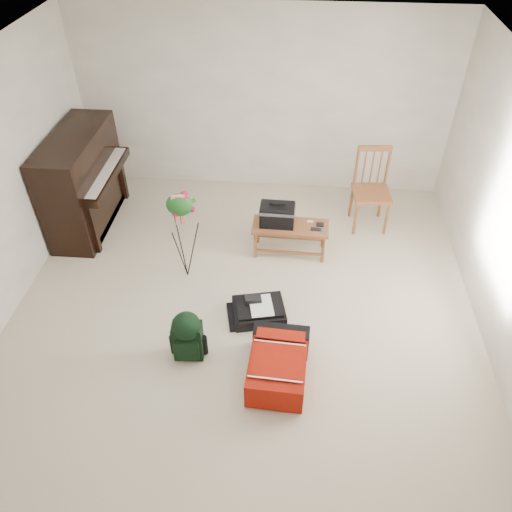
# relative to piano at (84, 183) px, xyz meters

# --- Properties ---
(floor) EXTENTS (5.00, 5.50, 0.01)m
(floor) POSITION_rel_piano_xyz_m (2.19, -1.60, -0.60)
(floor) COLOR #BCAE97
(floor) RESTS_ON ground
(ceiling) EXTENTS (5.00, 5.50, 0.01)m
(ceiling) POSITION_rel_piano_xyz_m (2.19, -1.60, 1.90)
(ceiling) COLOR white
(ceiling) RESTS_ON wall_back
(wall_back) EXTENTS (5.00, 0.04, 2.50)m
(wall_back) POSITION_rel_piano_xyz_m (2.19, 1.15, 0.65)
(wall_back) COLOR white
(wall_back) RESTS_ON floor
(piano) EXTENTS (0.71, 1.50, 1.25)m
(piano) POSITION_rel_piano_xyz_m (0.00, 0.00, 0.00)
(piano) COLOR black
(piano) RESTS_ON floor
(bench) EXTENTS (0.92, 0.38, 0.70)m
(bench) POSITION_rel_piano_xyz_m (2.53, -0.39, -0.10)
(bench) COLOR brown
(bench) RESTS_ON floor
(dining_chair) EXTENTS (0.49, 0.49, 1.06)m
(dining_chair) POSITION_rel_piano_xyz_m (3.64, 0.28, -0.08)
(dining_chair) COLOR brown
(dining_chair) RESTS_ON floor
(red_suitcase) EXTENTS (0.56, 0.81, 0.33)m
(red_suitcase) POSITION_rel_piano_xyz_m (2.60, -2.23, -0.42)
(red_suitcase) COLOR #9D1606
(red_suitcase) RESTS_ON floor
(black_duffel) EXTENTS (0.62, 0.54, 0.23)m
(black_duffel) POSITION_rel_piano_xyz_m (2.35, -1.51, -0.52)
(black_duffel) COLOR black
(black_duffel) RESTS_ON floor
(green_backpack) EXTENTS (0.30, 0.28, 0.57)m
(green_backpack) POSITION_rel_piano_xyz_m (1.71, -2.10, -0.29)
(green_backpack) COLOR black
(green_backpack) RESTS_ON floor
(flower_stand) EXTENTS (0.41, 0.41, 1.16)m
(flower_stand) POSITION_rel_piano_xyz_m (1.46, -0.94, -0.03)
(flower_stand) COLOR black
(flower_stand) RESTS_ON floor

